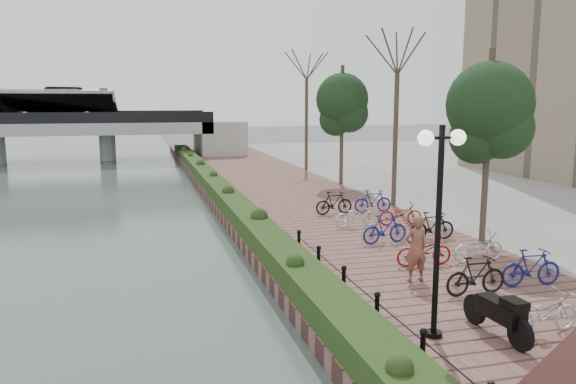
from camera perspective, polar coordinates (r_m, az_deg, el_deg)
name	(u,v)px	position (r m, az deg, el deg)	size (l,w,h in m)	color
promenade	(302,209)	(26.56, 1.41, -1.71)	(8.00, 75.00, 0.50)	brown
hedge	(222,192)	(28.16, -6.68, -0.01)	(1.10, 56.00, 0.60)	#1C3112
chain_fence	(398,330)	(11.53, 11.09, -13.56)	(0.10, 14.10, 0.70)	black
lamppost	(440,184)	(11.45, 15.18, 0.77)	(1.02, 0.32, 4.33)	black
motorcycle	(497,311)	(12.46, 20.45, -11.25)	(0.55, 1.75, 1.09)	black
pedestrian	(416,248)	(15.40, 12.85, -5.61)	(0.66, 0.43, 1.80)	brown
bicycle_parking	(430,238)	(18.49, 14.24, -4.55)	(2.40, 14.69, 1.00)	silver
street_trees	(432,142)	(23.24, 14.42, 4.98)	(3.20, 37.12, 6.80)	#352C1F
bridge	(7,124)	(53.62, -26.62, 6.20)	(36.00, 10.77, 6.50)	#9B9B96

